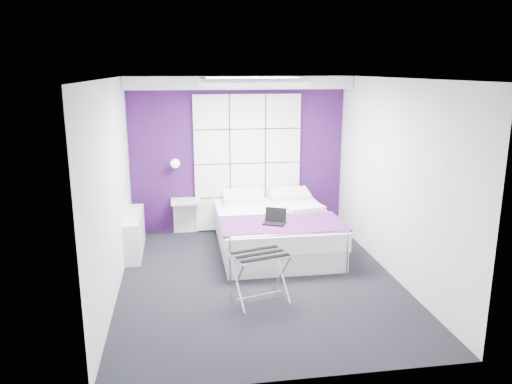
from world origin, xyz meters
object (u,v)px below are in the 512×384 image
Objects in this scene: radiator at (135,233)px; nightstand at (186,201)px; luggage_rack at (260,277)px; wall_lamp at (175,163)px; laptop at (274,220)px; bed at (275,230)px.

radiator is 2.52× the size of nightstand.
luggage_rack is (0.82, -2.61, -0.28)m from nightstand.
wall_lamp reaches higher than nightstand.
luggage_rack is (0.96, -2.65, -0.92)m from wall_lamp.
nightstand is 1.58× the size of laptop.
wall_lamp reaches higher than radiator.
luggage_rack is 2.03× the size of laptop.
nightstand is at bearing -15.38° from wall_lamp.
bed is 3.47× the size of luggage_rack.
wall_lamp reaches higher than luggage_rack.
bed is at bearing 102.42° from laptop.
bed is (1.47, -0.97, -0.91)m from wall_lamp.
bed is 1.64m from nightstand.
nightstand is at bearing 144.74° from bed.
nightstand is at bearing 91.81° from luggage_rack.
wall_lamp is at bearing 156.64° from laptop.
bed is at bearing -5.81° from radiator.
wall_lamp reaches higher than laptop.
bed reaches higher than radiator.
nightstand is (0.79, 0.72, 0.28)m from radiator.
wall_lamp is 0.12× the size of radiator.
radiator is at bearing -175.79° from laptop.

